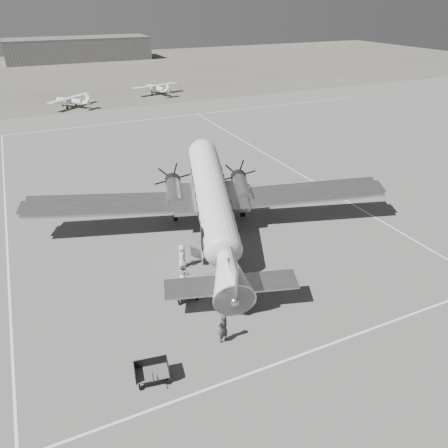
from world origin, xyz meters
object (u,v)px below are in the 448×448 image
Objects in this scene: dc3_airliner at (213,205)px; light_plane_right at (157,89)px; baggage_cart_near at (186,293)px; baggage_cart_far at (152,373)px; light_plane_left at (72,102)px; passenger at (182,256)px; hangar_main at (78,49)px; ground_crew at (223,328)px; ramp_agent at (184,274)px.

dc3_airliner reaches higher than light_plane_right.
dc3_airliner is 19.06× the size of baggage_cart_near.
light_plane_left is at bearing 94.71° from baggage_cart_far.
dc3_airliner is 17.04× the size of passenger.
baggage_cart_near is at bearing -95.65° from hangar_main.
baggage_cart_near is (-1.20, -60.52, -0.54)m from light_plane_left.
baggage_cart_near is (-4.94, -6.76, -2.45)m from dc3_airliner.
baggage_cart_far is 0.97× the size of ground_crew.
baggage_cart_near is at bearing -120.50° from light_plane_right.
ramp_agent is (-4.50, -5.30, -1.96)m from dc3_airliner.
light_plane_left reaches higher than ground_crew.
light_plane_right reaches higher than baggage_cart_near.
light_plane_left is at bearing -6.96° from ramp_agent.
baggage_cart_far is (-3.97, -5.63, 0.06)m from baggage_cart_near.
dc3_airliner is at bearing 55.60° from baggage_cart_near.
ground_crew is at bearing -169.18° from passenger.
passenger is (0.68, 2.28, -0.05)m from ramp_agent.
dc3_airliner is at bearing 63.47° from baggage_cart_far.
hangar_main is 22.28× the size of ground_crew.
light_plane_right is at bearing -0.87° from passenger.
hangar_main is 125.77m from ramp_agent.
hangar_main is 131.74m from ground_crew.
passenger is (-0.09, -56.79, -0.10)m from light_plane_left.
hangar_main is at bearing -11.73° from ramp_agent.
hangar_main is 67.10m from light_plane_left.
light_plane_right reaches higher than passenger.
baggage_cart_far is at bearing -97.11° from hangar_main.
ground_crew is (-4.41, -11.31, -1.96)m from dc3_airliner.
light_plane_left reaches higher than passenger.
baggage_cart_near is at bearing 157.15° from ramp_agent.
hangar_main is 26.23× the size of baggage_cart_near.
dc3_airliner reaches higher than ground_crew.
ground_crew is at bearing -94.65° from dc3_airliner.
ground_crew is at bearing -119.11° from light_plane_right.
ground_crew is at bearing 22.67° from baggage_cart_far.
ramp_agent is 2.38m from passenger.
light_plane_right reaches higher than baggage_cart_far.
dc3_airliner is at bearing -117.71° from light_plane_right.
light_plane_left is at bearing 14.75° from passenger.
baggage_cart_far is at bearing 166.35° from passenger.
light_plane_left is 56.79m from passenger.
ramp_agent is 1.06× the size of passenger.
light_plane_right reaches higher than ramp_agent.
baggage_cart_near is (-12.52, -126.62, -2.85)m from hangar_main.
baggage_cart_near is at bearing 64.03° from baggage_cart_far.
passenger is at bearing -95.30° from hangar_main.
hangar_main is 61.67m from light_plane_right.
ground_crew is 8.30m from passenger.
dc3_airliner is 5.28m from passenger.
baggage_cart_far is at bearing -123.38° from baggage_cart_near.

